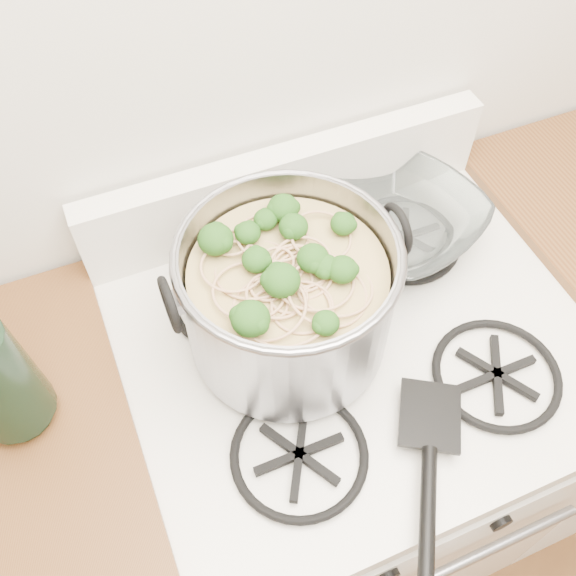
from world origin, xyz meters
The scene contains 5 objects.
gas_range centered at (0.00, 1.26, 0.44)m, with size 0.76×0.66×0.92m.
counter_left centered at (-0.51, 1.26, 0.46)m, with size 0.25×0.65×0.92m.
stock_pot centered at (-0.11, 1.31, 1.03)m, with size 0.36×0.33×0.22m.
spatula centered at (0.03, 1.09, 0.94)m, with size 0.29×0.31×0.02m, color black, non-canonical shape.
glass_bowl centered at (0.16, 1.43, 0.94)m, with size 0.11×0.11×0.03m, color white.
Camera 1 is at (-0.32, 0.80, 1.81)m, focal length 40.00 mm.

